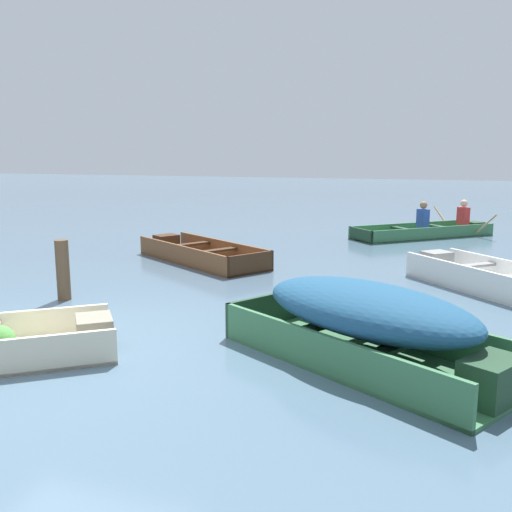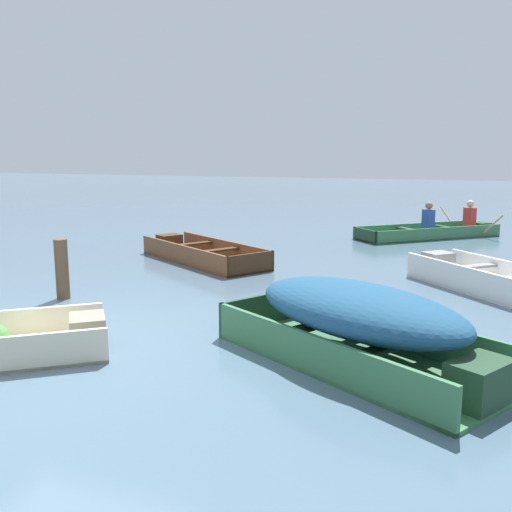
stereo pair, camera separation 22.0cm
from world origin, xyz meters
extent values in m
plane|color=slate|center=(0.00, 0.00, 0.00)|extent=(80.00, 80.00, 0.00)
cube|color=gray|center=(0.45, 0.16, 0.20)|extent=(0.57, 0.59, 0.33)
cube|color=brown|center=(-0.49, 5.04, 0.02)|extent=(3.10, 2.49, 0.04)
cube|color=brown|center=(-0.75, 4.64, 0.18)|extent=(2.58, 1.69, 0.36)
cube|color=brown|center=(-0.23, 5.44, 0.18)|extent=(2.58, 1.69, 0.36)
cube|color=#3F2716|center=(0.76, 4.23, 0.18)|extent=(0.59, 0.87, 0.36)
cube|color=#3F2716|center=(-1.61, 5.76, 0.20)|extent=(0.55, 0.58, 0.33)
cube|color=#3F2716|center=(-0.87, 5.29, 0.27)|extent=(0.63, 0.85, 0.04)
cube|color=#3F2716|center=(-0.11, 4.79, 0.27)|extent=(0.63, 0.85, 0.04)
cube|color=white|center=(4.58, 4.32, 0.02)|extent=(2.58, 2.68, 0.04)
cube|color=white|center=(4.24, 4.01, 0.20)|extent=(1.90, 2.05, 0.41)
cube|color=gray|center=(3.77, 5.20, 0.22)|extent=(0.57, 0.56, 0.36)
cube|color=gray|center=(4.30, 4.63, 0.30)|extent=(0.75, 0.71, 0.04)
cube|color=#387047|center=(3.19, 0.73, 0.02)|extent=(3.18, 2.58, 0.04)
cube|color=#387047|center=(3.50, 1.23, 0.20)|extent=(2.58, 1.58, 0.40)
cube|color=#387047|center=(2.89, 0.22, 0.20)|extent=(2.58, 1.58, 0.40)
cube|color=#1E3D27|center=(1.94, 1.48, 0.20)|extent=(0.67, 1.07, 0.40)
cube|color=#1E3D27|center=(4.31, 0.05, 0.22)|extent=(0.59, 0.66, 0.36)
cube|color=#1E3D27|center=(3.58, 0.50, 0.30)|extent=(0.71, 1.04, 0.04)
cube|color=#1E3D27|center=(2.81, 0.96, 0.30)|extent=(0.71, 1.04, 0.04)
ellipsoid|color=navy|center=(3.19, 0.73, 0.55)|extent=(2.69, 2.25, 0.49)
cube|color=#387047|center=(3.34, 9.68, 0.02)|extent=(3.34, 3.13, 0.04)
cube|color=#387047|center=(3.04, 10.02, 0.15)|extent=(2.73, 2.44, 0.30)
cube|color=#387047|center=(3.65, 9.34, 0.15)|extent=(2.73, 2.44, 0.30)
cube|color=#1E3D27|center=(2.01, 8.49, 0.15)|extent=(0.68, 0.75, 0.30)
cube|color=#1E3D27|center=(4.56, 10.76, 0.17)|extent=(0.56, 0.56, 0.27)
cube|color=#1E3D27|center=(3.75, 10.04, 0.23)|extent=(0.69, 0.75, 0.04)
cube|color=#1E3D27|center=(2.94, 9.32, 0.23)|extent=(0.69, 0.75, 0.04)
cube|color=#2D4CA5|center=(3.34, 9.68, 0.47)|extent=(0.32, 0.33, 0.44)
sphere|color=#9E7051|center=(3.34, 9.68, 0.79)|extent=(0.18, 0.18, 0.18)
cube|color=red|center=(4.29, 10.52, 0.47)|extent=(0.32, 0.33, 0.44)
sphere|color=beige|center=(4.29, 10.52, 0.79)|extent=(0.18, 0.18, 0.18)
cylinder|color=tan|center=(3.77, 11.10, 0.35)|extent=(0.46, 0.51, 0.55)
cylinder|color=tan|center=(4.81, 9.94, 0.35)|extent=(0.46, 0.51, 0.55)
cylinder|color=brown|center=(-1.18, 1.81, 0.43)|extent=(0.19, 0.19, 0.86)
camera|label=1|loc=(3.89, -4.74, 2.06)|focal=40.00mm
camera|label=2|loc=(4.09, -4.67, 2.06)|focal=40.00mm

